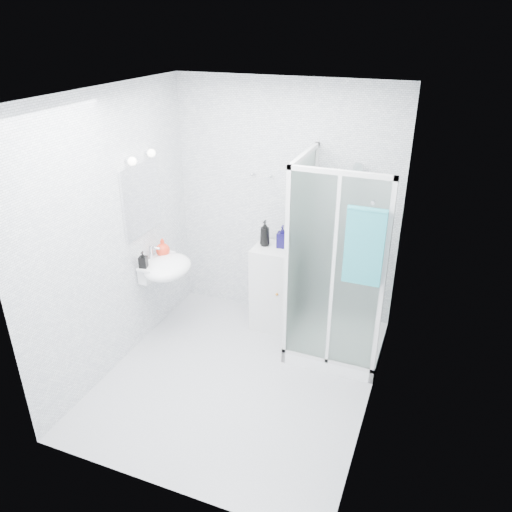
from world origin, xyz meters
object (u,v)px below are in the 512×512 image
at_px(soap_dispenser_orange, 163,247).
at_px(soap_dispenser_black, 143,260).
at_px(shower_enclosure, 329,313).
at_px(wall_basin, 165,267).
at_px(hand_towel, 364,245).
at_px(shampoo_bottle_a, 265,233).
at_px(shampoo_bottle_b, 282,236).
at_px(storage_cabinet, 272,287).

height_order(soap_dispenser_orange, soap_dispenser_black, soap_dispenser_orange).
xyz_separation_m(shower_enclosure, wall_basin, (-1.66, -0.32, 0.35)).
xyz_separation_m(shower_enclosure, soap_dispenser_black, (-1.78, -0.51, 0.50)).
relative_size(wall_basin, hand_towel, 0.81).
bearing_deg(wall_basin, shampoo_bottle_a, 33.52).
bearing_deg(soap_dispenser_orange, shower_enclosure, 6.75).
bearing_deg(soap_dispenser_orange, shampoo_bottle_b, 23.58).
distance_m(shower_enclosure, shampoo_bottle_b, 0.91).
height_order(shower_enclosure, wall_basin, shower_enclosure).
xyz_separation_m(shampoo_bottle_b, soap_dispenser_black, (-1.17, -0.79, -0.11)).
bearing_deg(shower_enclosure, shampoo_bottle_a, 161.79).
bearing_deg(wall_basin, soap_dispenser_black, -122.77).
distance_m(storage_cabinet, soap_dispenser_orange, 1.23).
height_order(shower_enclosure, storage_cabinet, shower_enclosure).
xyz_separation_m(hand_towel, soap_dispenser_orange, (-2.06, 0.20, -0.46)).
relative_size(shampoo_bottle_a, soap_dispenser_orange, 1.46).
xyz_separation_m(shampoo_bottle_b, soap_dispenser_orange, (-1.13, -0.49, -0.10)).
height_order(storage_cabinet, soap_dispenser_black, soap_dispenser_black).
height_order(shampoo_bottle_b, soap_dispenser_orange, shampoo_bottle_b).
xyz_separation_m(wall_basin, hand_towel, (1.98, -0.09, 0.62)).
height_order(hand_towel, shampoo_bottle_a, hand_towel).
xyz_separation_m(wall_basin, soap_dispenser_orange, (-0.08, 0.11, 0.16)).
distance_m(wall_basin, soap_dispenser_orange, 0.21).
relative_size(wall_basin, storage_cabinet, 0.59).
distance_m(shampoo_bottle_b, soap_dispenser_black, 1.42).
height_order(wall_basin, hand_towel, hand_towel).
xyz_separation_m(storage_cabinet, shampoo_bottle_a, (-0.10, 0.02, 0.61)).
bearing_deg(soap_dispenser_black, wall_basin, 57.23).
xyz_separation_m(storage_cabinet, soap_dispenser_black, (-1.09, -0.74, 0.48)).
bearing_deg(soap_dispenser_black, shampoo_bottle_a, 37.68).
bearing_deg(storage_cabinet, soap_dispenser_orange, -156.53).
xyz_separation_m(soap_dispenser_orange, soap_dispenser_black, (-0.04, -0.30, -0.01)).
height_order(shower_enclosure, soap_dispenser_black, shower_enclosure).
bearing_deg(wall_basin, shower_enclosure, 10.81).
height_order(wall_basin, soap_dispenser_orange, soap_dispenser_orange).
relative_size(shampoo_bottle_a, soap_dispenser_black, 1.62).
distance_m(shower_enclosure, storage_cabinet, 0.73).
bearing_deg(soap_dispenser_black, shampoo_bottle_b, 34.11).
bearing_deg(shower_enclosure, storage_cabinet, 161.09).
distance_m(shower_enclosure, soap_dispenser_orange, 1.82).
relative_size(shower_enclosure, shampoo_bottle_b, 8.50).
bearing_deg(soap_dispenser_orange, storage_cabinet, 22.90).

